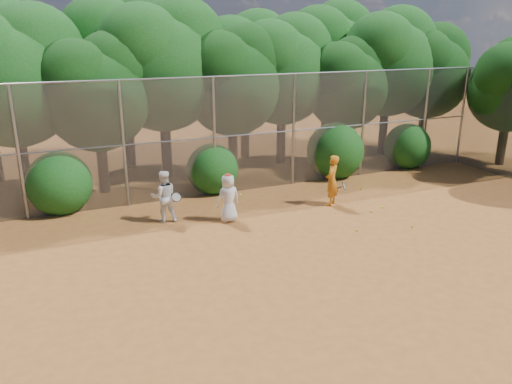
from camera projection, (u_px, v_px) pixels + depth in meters
name	position (u px, v px, depth m)	size (l,w,h in m)	color
ground	(332.00, 257.00, 12.53)	(80.00, 80.00, 0.00)	#975422
fence_back	(239.00, 134.00, 17.08)	(20.05, 0.09, 4.03)	gray
tree_1	(12.00, 71.00, 16.05)	(4.64, 4.03, 6.35)	black
tree_2	(97.00, 89.00, 16.56)	(3.99, 3.47, 5.47)	black
tree_3	(163.00, 60.00, 18.15)	(4.89, 4.26, 6.70)	black
tree_4	(233.00, 77.00, 18.76)	(4.19, 3.64, 5.73)	black
tree_5	(283.00, 66.00, 20.33)	(4.51, 3.92, 6.17)	black
tree_6	(348.00, 80.00, 20.58)	(3.86, 3.36, 5.29)	black
tree_7	(389.00, 58.00, 21.82)	(4.77, 4.14, 6.53)	black
tree_8	(429.00, 68.00, 22.46)	(4.25, 3.70, 5.82)	black
tree_10	(124.00, 52.00, 19.62)	(5.15, 4.48, 7.06)	black
tree_11	(245.00, 62.00, 21.31)	(4.64, 4.03, 6.35)	black
tree_12	(329.00, 51.00, 23.45)	(5.02, 4.37, 6.88)	black
tree_13	(512.00, 81.00, 20.21)	(3.86, 3.36, 5.29)	black
bush_0	(59.00, 180.00, 15.42)	(2.00, 2.00, 2.00)	#114512
bush_1	(212.00, 167.00, 17.36)	(1.80, 1.80, 1.80)	#114512
bush_2	(335.00, 148.00, 19.21)	(2.20, 2.20, 2.20)	#114512
bush_3	(408.00, 144.00, 20.59)	(1.90, 1.90, 1.90)	#114512
player_yellow	(332.00, 181.00, 16.03)	(0.86, 0.71, 1.65)	#C67317
player_teen	(228.00, 198.00, 14.65)	(0.74, 0.51, 1.48)	silver
player_white	(164.00, 196.00, 14.65)	(0.86, 0.74, 1.55)	white
ball_0	(372.00, 211.00, 15.57)	(0.07, 0.07, 0.07)	#C0E72A
ball_1	(382.00, 207.00, 15.93)	(0.07, 0.07, 0.07)	#C0E72A
ball_2	(412.00, 227.00, 14.36)	(0.07, 0.07, 0.07)	#C0E72A
ball_3	(357.00, 230.00, 14.09)	(0.07, 0.07, 0.07)	#C0E72A
ball_4	(361.00, 189.00, 17.81)	(0.07, 0.07, 0.07)	#C0E72A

